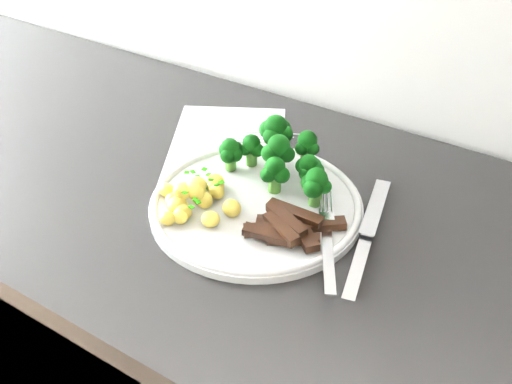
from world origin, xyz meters
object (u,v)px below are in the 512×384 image
object	(u,v)px
potatoes	(196,196)
counter	(232,383)
plate	(256,204)
broccoli	(281,154)
fork	(328,244)
beef_strips	(288,227)
recipe_paper	(227,146)
knife	(363,249)

from	to	relation	value
potatoes	counter	bearing A→B (deg)	80.03
plate	broccoli	bearing A→B (deg)	92.26
broccoli	fork	xyz separation A→B (m)	(0.14, -0.11, -0.03)
plate	broccoli	xyz separation A→B (m)	(-0.00, 0.08, 0.04)
plate	beef_strips	world-z (taller)	beef_strips
recipe_paper	beef_strips	world-z (taller)	beef_strips
broccoli	beef_strips	world-z (taller)	broccoli
counter	broccoli	world-z (taller)	broccoli
plate	broccoli	distance (m)	0.09
recipe_paper	broccoli	bearing A→B (deg)	-18.02
beef_strips	counter	bearing A→B (deg)	163.24
counter	plate	size ratio (longest dim) A/B	8.07
broccoli	fork	size ratio (longest dim) A/B	1.03
recipe_paper	beef_strips	bearing A→B (deg)	-36.51
recipe_paper	plate	distance (m)	0.18
counter	recipe_paper	bearing A→B (deg)	122.95
plate	broccoli	world-z (taller)	broccoli
counter	beef_strips	xyz separation A→B (m)	(0.13, -0.04, 0.49)
recipe_paper	fork	world-z (taller)	fork
recipe_paper	knife	bearing A→B (deg)	-22.30
fork	broccoli	bearing A→B (deg)	141.01
counter	broccoli	bearing A→B (deg)	50.99
knife	broccoli	bearing A→B (deg)	154.69
counter	fork	world-z (taller)	fork
plate	broccoli	size ratio (longest dim) A/B	1.58
recipe_paper	fork	bearing A→B (deg)	-29.80
plate	potatoes	distance (m)	0.09
plate	beef_strips	distance (m)	0.08
plate	potatoes	world-z (taller)	potatoes
counter	knife	size ratio (longest dim) A/B	9.93
recipe_paper	potatoes	xyz separation A→B (m)	(0.06, -0.17, 0.02)
broccoli	fork	bearing A→B (deg)	-38.99
plate	counter	bearing A→B (deg)	174.63
potatoes	fork	distance (m)	0.20
counter	fork	bearing A→B (deg)	-11.60
counter	potatoes	xyz separation A→B (m)	(-0.01, -0.06, 0.50)
plate	potatoes	xyz separation A→B (m)	(-0.07, -0.05, 0.02)
counter	knife	xyz separation A→B (m)	(0.23, -0.01, 0.48)
counter	potatoes	distance (m)	0.50
recipe_paper	broccoli	size ratio (longest dim) A/B	1.66
counter	beef_strips	size ratio (longest dim) A/B	21.38
plate	beef_strips	xyz separation A→B (m)	(0.07, -0.03, 0.01)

